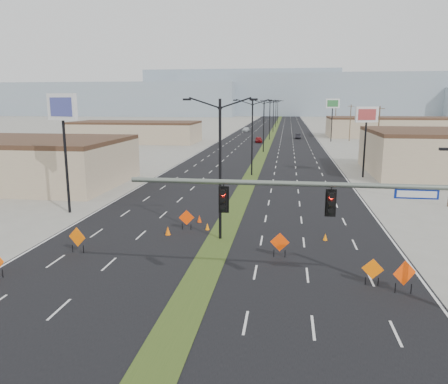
# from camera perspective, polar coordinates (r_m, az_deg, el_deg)

# --- Properties ---
(ground) EXTENTS (600.00, 600.00, 0.00)m
(ground) POSITION_cam_1_polar(r_m,az_deg,el_deg) (21.06, -5.65, -16.11)
(ground) COLOR gray
(ground) RESTS_ON ground
(road_surface) EXTENTS (25.00, 400.00, 0.02)m
(road_surface) POSITION_cam_1_polar(r_m,az_deg,el_deg) (118.54, 6.01, 6.96)
(road_surface) COLOR black
(road_surface) RESTS_ON ground
(median_strip) EXTENTS (2.00, 400.00, 0.04)m
(median_strip) POSITION_cam_1_polar(r_m,az_deg,el_deg) (118.54, 6.01, 6.96)
(median_strip) COLOR #344B1A
(median_strip) RESTS_ON ground
(building_sw_far) EXTENTS (30.00, 14.00, 4.50)m
(building_sw_far) POSITION_cam_1_polar(r_m,az_deg,el_deg) (109.62, -11.41, 7.59)
(building_sw_far) COLOR tan
(building_sw_far) RESTS_ON ground
(building_se_far) EXTENTS (44.00, 16.00, 5.00)m
(building_se_far) POSITION_cam_1_polar(r_m,az_deg,el_deg) (132.52, 23.03, 7.69)
(building_se_far) COLOR tan
(building_se_far) RESTS_ON ground
(mesa_west) EXTENTS (180.00, 50.00, 22.00)m
(mesa_west) POSITION_cam_1_polar(r_m,az_deg,el_deg) (323.05, -14.77, 11.62)
(mesa_west) COLOR #8C9EAD
(mesa_west) RESTS_ON ground
(mesa_center) EXTENTS (220.00, 50.00, 28.00)m
(mesa_center) POSITION_cam_1_polar(r_m,az_deg,el_deg) (320.03, 14.92, 12.15)
(mesa_center) COLOR #8C9EAD
(mesa_center) RESTS_ON ground
(mesa_backdrop) EXTENTS (140.00, 50.00, 32.00)m
(mesa_backdrop) POSITION_cam_1_polar(r_m,az_deg,el_deg) (339.87, 2.45, 12.82)
(mesa_backdrop) COLOR #8C9EAD
(mesa_backdrop) RESTS_ON ground
(signal_mast) EXTENTS (16.30, 0.60, 8.00)m
(signal_mast) POSITION_cam_1_polar(r_m,az_deg,el_deg) (21.04, 18.77, -2.73)
(signal_mast) COLOR slate
(signal_mast) RESTS_ON ground
(streetlight_0) EXTENTS (5.15, 0.24, 10.02)m
(streetlight_0) POSITION_cam_1_polar(r_m,az_deg,el_deg) (30.72, -0.51, 3.52)
(streetlight_0) COLOR black
(streetlight_0) RESTS_ON ground
(streetlight_1) EXTENTS (5.15, 0.24, 10.02)m
(streetlight_1) POSITION_cam_1_polar(r_m,az_deg,el_deg) (58.39, 3.70, 7.42)
(streetlight_1) COLOR black
(streetlight_1) RESTS_ON ground
(streetlight_2) EXTENTS (5.15, 0.24, 10.02)m
(streetlight_2) POSITION_cam_1_polar(r_m,az_deg,el_deg) (86.28, 5.21, 8.80)
(streetlight_2) COLOR black
(streetlight_2) RESTS_ON ground
(streetlight_3) EXTENTS (5.15, 0.24, 10.02)m
(streetlight_3) POSITION_cam_1_polar(r_m,az_deg,el_deg) (114.22, 5.99, 9.51)
(streetlight_3) COLOR black
(streetlight_3) RESTS_ON ground
(streetlight_4) EXTENTS (5.15, 0.24, 10.02)m
(streetlight_4) POSITION_cam_1_polar(r_m,az_deg,el_deg) (142.19, 6.46, 9.93)
(streetlight_4) COLOR black
(streetlight_4) RESTS_ON ground
(streetlight_5) EXTENTS (5.15, 0.24, 10.02)m
(streetlight_5) POSITION_cam_1_polar(r_m,az_deg,el_deg) (170.16, 6.78, 10.22)
(streetlight_5) COLOR black
(streetlight_5) RESTS_ON ground
(streetlight_6) EXTENTS (5.15, 0.24, 10.02)m
(streetlight_6) POSITION_cam_1_polar(r_m,az_deg,el_deg) (198.15, 7.01, 10.42)
(streetlight_6) COLOR black
(streetlight_6) RESTS_ON ground
(utility_pole_1) EXTENTS (1.60, 0.20, 9.00)m
(utility_pole_1) POSITION_cam_1_polar(r_m,az_deg,el_deg) (79.71, 19.51, 7.41)
(utility_pole_1) COLOR #4C3823
(utility_pole_1) RESTS_ON ground
(utility_pole_2) EXTENTS (1.60, 0.20, 9.00)m
(utility_pole_2) POSITION_cam_1_polar(r_m,az_deg,el_deg) (114.20, 16.16, 8.74)
(utility_pole_2) COLOR #4C3823
(utility_pole_2) RESTS_ON ground
(utility_pole_3) EXTENTS (1.60, 0.20, 9.00)m
(utility_pole_3) POSITION_cam_1_polar(r_m,az_deg,el_deg) (148.93, 14.35, 9.44)
(utility_pole_3) COLOR #4C3823
(utility_pole_3) RESTS_ON ground
(car_left) EXTENTS (2.14, 4.22, 1.38)m
(car_left) POSITION_cam_1_polar(r_m,az_deg,el_deg) (106.61, 4.54, 6.83)
(car_left) COLOR maroon
(car_left) RESTS_ON ground
(car_mid) EXTENTS (1.45, 4.04, 1.33)m
(car_mid) POSITION_cam_1_polar(r_m,az_deg,el_deg) (118.91, 9.64, 7.20)
(car_mid) COLOR black
(car_mid) RESTS_ON ground
(car_far) EXTENTS (2.29, 4.94, 1.40)m
(car_far) POSITION_cam_1_polar(r_m,az_deg,el_deg) (143.79, 2.86, 8.13)
(car_far) COLOR silver
(car_far) RESTS_ON ground
(construction_sign_1) EXTENTS (1.29, 0.35, 1.75)m
(construction_sign_1) POSITION_cam_1_polar(r_m,az_deg,el_deg) (30.38, -18.63, -5.70)
(construction_sign_1) COLOR #E45D04
(construction_sign_1) RESTS_ON ground
(construction_sign_2) EXTENTS (1.17, 0.24, 1.57)m
(construction_sign_2) POSITION_cam_1_polar(r_m,az_deg,el_deg) (34.03, -4.92, -3.44)
(construction_sign_2) COLOR #ED3C05
(construction_sign_2) RESTS_ON ground
(construction_sign_3) EXTENTS (1.22, 0.09, 1.63)m
(construction_sign_3) POSITION_cam_1_polar(r_m,az_deg,el_deg) (28.26, 7.29, -6.63)
(construction_sign_3) COLOR #FF4205
(construction_sign_3) RESTS_ON ground
(construction_sign_4) EXTENTS (1.14, 0.22, 1.53)m
(construction_sign_4) POSITION_cam_1_polar(r_m,az_deg,el_deg) (25.24, 18.84, -9.62)
(construction_sign_4) COLOR #FF6D05
(construction_sign_4) RESTS_ON ground
(construction_sign_5) EXTENTS (1.27, 0.57, 1.82)m
(construction_sign_5) POSITION_cam_1_polar(r_m,az_deg,el_deg) (24.75, 22.51, -9.89)
(construction_sign_5) COLOR #F64005
(construction_sign_5) RESTS_ON ground
(cone_0) EXTENTS (0.47, 0.47, 0.68)m
(cone_0) POSITION_cam_1_polar(r_m,az_deg,el_deg) (33.01, -7.34, -5.04)
(cone_0) COLOR #F36305
(cone_0) RESTS_ON ground
(cone_1) EXTENTS (0.38, 0.38, 0.55)m
(cone_1) POSITION_cam_1_polar(r_m,az_deg,el_deg) (34.04, -2.19, -4.53)
(cone_1) COLOR orange
(cone_1) RESTS_ON ground
(cone_2) EXTENTS (0.32, 0.32, 0.53)m
(cone_2) POSITION_cam_1_polar(r_m,az_deg,el_deg) (32.35, 13.09, -5.74)
(cone_2) COLOR orange
(cone_2) RESTS_ON ground
(cone_3) EXTENTS (0.45, 0.45, 0.62)m
(cone_3) POSITION_cam_1_polar(r_m,az_deg,el_deg) (36.15, -3.23, -3.52)
(cone_3) COLOR #DE3C04
(cone_3) RESTS_ON ground
(pole_sign_west) EXTENTS (3.29, 1.63, 10.49)m
(pole_sign_west) POSITION_cam_1_polar(r_m,az_deg,el_deg) (40.62, -20.34, 9.36)
(pole_sign_west) COLOR black
(pole_sign_west) RESTS_ON ground
(pole_sign_east_near) EXTENTS (2.97, 1.16, 9.15)m
(pole_sign_east_near) POSITION_cam_1_polar(r_m,az_deg,el_deg) (59.61, 18.11, 8.92)
(pole_sign_east_near) COLOR black
(pole_sign_east_near) RESTS_ON ground
(pole_sign_east_far) EXTENTS (3.39, 1.10, 10.42)m
(pole_sign_east_far) POSITION_cam_1_polar(r_m,az_deg,el_deg) (111.57, 14.00, 10.79)
(pole_sign_east_far) COLOR black
(pole_sign_east_far) RESTS_ON ground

